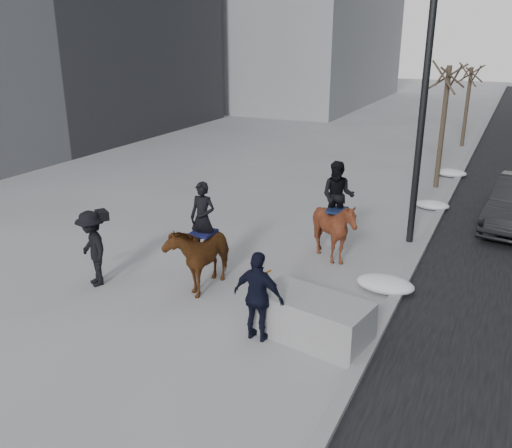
% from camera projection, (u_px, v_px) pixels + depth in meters
% --- Properties ---
extents(ground, '(120.00, 120.00, 0.00)m').
position_uv_depth(ground, '(231.00, 309.00, 11.32)').
color(ground, gray).
rests_on(ground, ground).
extents(curb, '(0.25, 90.00, 0.12)m').
position_uv_depth(curb, '(447.00, 199.00, 18.54)').
color(curb, gray).
rests_on(curb, ground).
extents(planter, '(2.25, 1.41, 0.84)m').
position_uv_depth(planter, '(313.00, 319.00, 10.10)').
color(planter, gray).
rests_on(planter, ground).
extents(tree_near, '(1.20, 1.20, 4.84)m').
position_uv_depth(tree_near, '(443.00, 122.00, 19.33)').
color(tree_near, '#362920').
rests_on(tree_near, ground).
extents(tree_far, '(1.20, 1.20, 4.26)m').
position_uv_depth(tree_far, '(467.00, 103.00, 26.59)').
color(tree_far, '#382821').
rests_on(tree_far, ground).
extents(mounted_left, '(0.89, 1.87, 2.39)m').
position_uv_depth(mounted_left, '(201.00, 249.00, 12.10)').
color(mounted_left, '#46230E').
rests_on(mounted_left, ground).
extents(mounted_right, '(1.50, 1.64, 2.53)m').
position_uv_depth(mounted_right, '(335.00, 222.00, 13.39)').
color(mounted_right, '#46160E').
rests_on(mounted_right, ground).
extents(feeder, '(1.06, 0.89, 1.75)m').
position_uv_depth(feeder, '(258.00, 297.00, 9.94)').
color(feeder, black).
rests_on(feeder, ground).
extents(camera_crew, '(1.31, 1.15, 1.75)m').
position_uv_depth(camera_crew, '(93.00, 248.00, 12.14)').
color(camera_crew, black).
rests_on(camera_crew, ground).
extents(lamppost, '(0.25, 2.25, 9.09)m').
position_uv_depth(lamppost, '(427.00, 52.00, 13.11)').
color(lamppost, black).
rests_on(lamppost, ground).
extents(snow_piles, '(1.29, 11.96, 0.33)m').
position_uv_depth(snow_piles, '(426.00, 216.00, 16.54)').
color(snow_piles, silver).
rests_on(snow_piles, ground).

